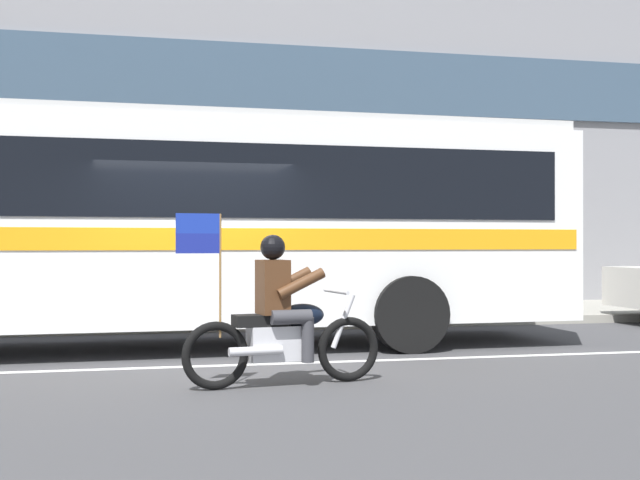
# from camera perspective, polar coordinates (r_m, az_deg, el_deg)

# --- Properties ---
(ground_plane) EXTENTS (60.00, 60.00, 0.00)m
(ground_plane) POSITION_cam_1_polar(r_m,az_deg,el_deg) (10.81, -8.48, -8.07)
(ground_plane) COLOR #3D3D3F
(sidewalk_curb) EXTENTS (28.00, 3.80, 0.15)m
(sidewalk_curb) POSITION_cam_1_polar(r_m,az_deg,el_deg) (15.86, -9.90, -5.29)
(sidewalk_curb) COLOR gray
(sidewalk_curb) RESTS_ON ground_plane
(lane_center_stripe) EXTENTS (26.60, 0.14, 0.01)m
(lane_center_stripe) POSITION_cam_1_polar(r_m,az_deg,el_deg) (10.21, -8.22, -8.51)
(lane_center_stripe) COLOR silver
(lane_center_stripe) RESTS_ON ground_plane
(transit_bus) EXTENTS (11.48, 2.84, 3.22)m
(transit_bus) POSITION_cam_1_polar(r_m,az_deg,el_deg) (11.89, -10.23, 1.74)
(transit_bus) COLOR white
(transit_bus) RESTS_ON ground_plane
(motorcycle_with_rider) EXTENTS (2.18, 0.69, 1.78)m
(motorcycle_with_rider) POSITION_cam_1_polar(r_m,az_deg,el_deg) (8.69, -2.64, -5.57)
(motorcycle_with_rider) COLOR black
(motorcycle_with_rider) RESTS_ON ground_plane
(fire_hydrant) EXTENTS (0.22, 0.30, 0.75)m
(fire_hydrant) POSITION_cam_1_polar(r_m,az_deg,el_deg) (14.91, -5.86, -3.90)
(fire_hydrant) COLOR red
(fire_hydrant) RESTS_ON sidewalk_curb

